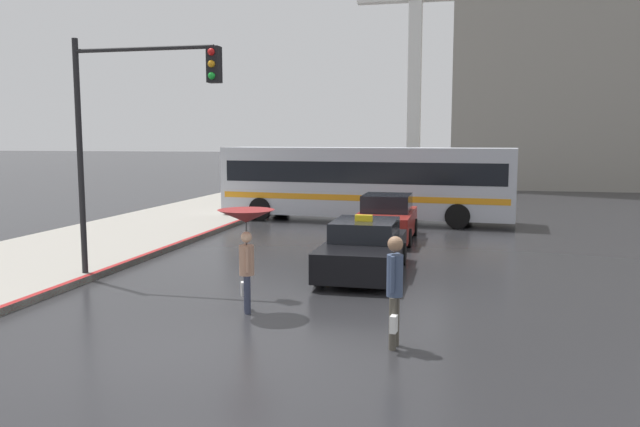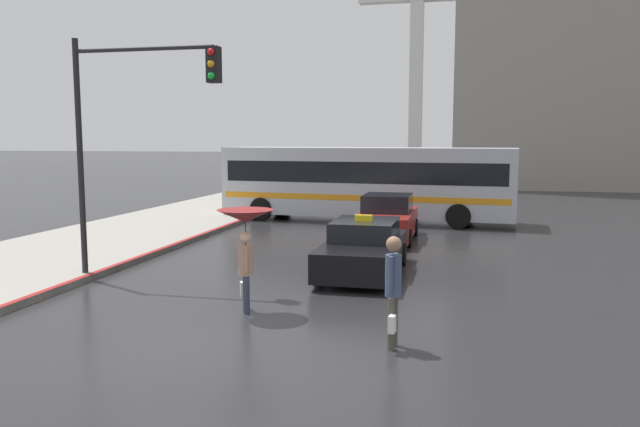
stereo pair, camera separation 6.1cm
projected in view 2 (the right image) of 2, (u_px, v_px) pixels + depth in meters
ground_plane at (175, 356)px, 9.89m from camera, size 300.00×300.00×0.00m
taxi at (364, 249)px, 15.89m from camera, size 1.91×4.40×1.52m
sedan_red at (387, 219)px, 21.20m from camera, size 1.91×4.13×1.54m
city_bus at (366, 180)px, 26.08m from camera, size 12.31×3.52×3.07m
pedestrian_with_umbrella at (245, 228)px, 12.19m from camera, size 1.11×1.11×2.05m
pedestrian_man at (393, 284)px, 10.14m from camera, size 0.30×0.57×1.86m
traffic_light at (133, 113)px, 14.52m from camera, size 3.69×0.38×5.78m
monument_cross at (417, 37)px, 43.36m from camera, size 8.15×0.90×18.52m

